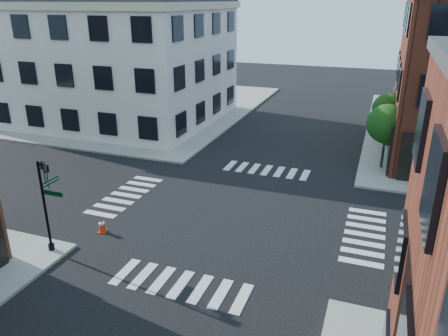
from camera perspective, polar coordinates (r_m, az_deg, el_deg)
name	(u,v)px	position (r m, az deg, el deg)	size (l,w,h in m)	color
ground	(234,213)	(24.57, 1.37, -5.91)	(120.00, 120.00, 0.00)	black
sidewalk_nw	(119,104)	(51.46, -13.53, 8.11)	(30.00, 30.00, 0.15)	gray
building_nw	(104,62)	(45.35, -15.45, 13.23)	(22.00, 16.00, 11.00)	silver
tree_near	(388,126)	(31.75, 20.58, 5.17)	(2.69, 2.69, 4.49)	black
tree_far	(388,110)	(37.64, 20.65, 7.05)	(2.43, 2.43, 4.07)	black
signal_pole	(47,197)	(21.32, -22.16, -3.48)	(1.29, 1.24, 4.60)	black
traffic_cone	(102,226)	(23.37, -15.66, -7.25)	(0.52, 0.52, 0.77)	red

